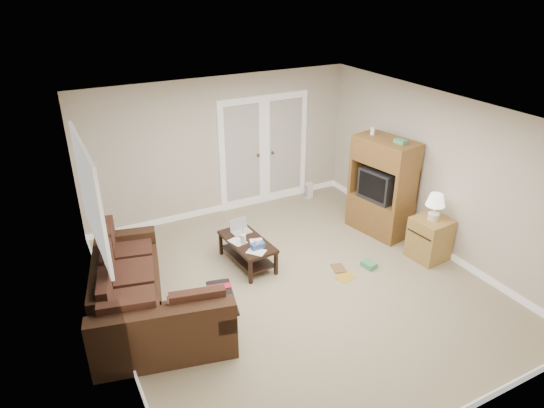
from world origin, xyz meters
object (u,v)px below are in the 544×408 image
tv_armoire (382,186)px  coffee_table (247,251)px  sectional_sofa (142,301)px  side_cabinet (430,235)px

tv_armoire → coffee_table: bearing=167.3°
sectional_sofa → side_cabinet: 4.38m
tv_armoire → side_cabinet: tv_armoire is taller
sectional_sofa → tv_armoire: (4.22, 0.52, 0.54)m
coffee_table → tv_armoire: size_ratio=0.59×
sectional_sofa → coffee_table: bearing=32.1°
coffee_table → tv_armoire: 2.54m
side_cabinet → coffee_table: bearing=150.9°
side_cabinet → tv_armoire: bearing=91.7°
coffee_table → side_cabinet: size_ratio=0.96×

